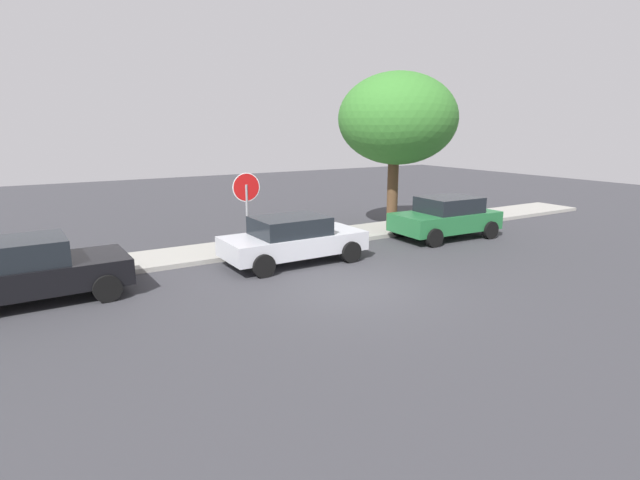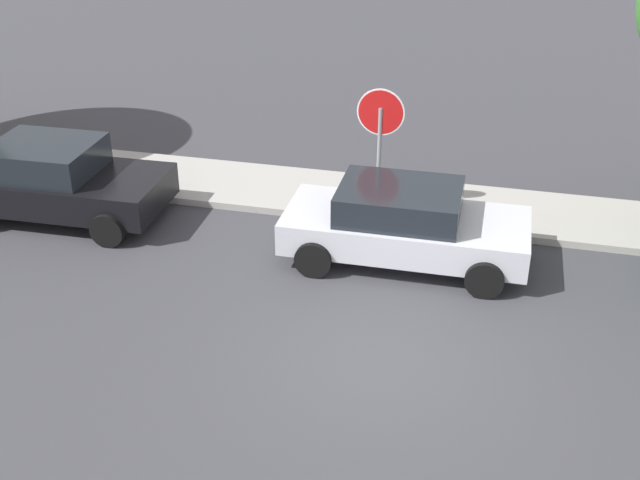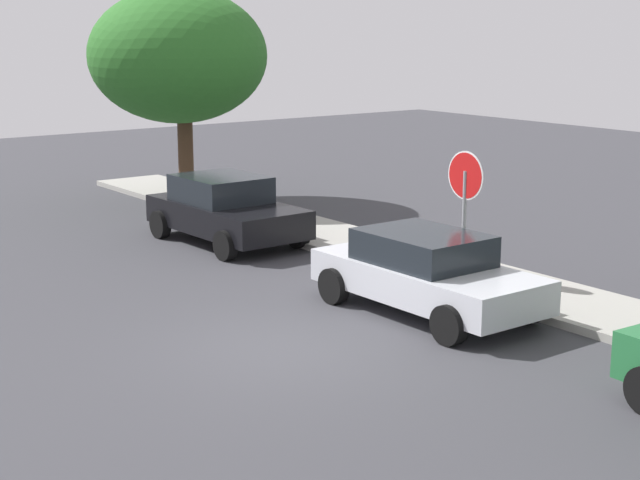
# 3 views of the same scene
# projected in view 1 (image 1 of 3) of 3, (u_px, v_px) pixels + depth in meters

# --- Properties ---
(ground_plane) EXTENTS (60.00, 60.00, 0.00)m
(ground_plane) POSITION_uv_depth(u_px,v_px,m) (351.00, 288.00, 12.53)
(ground_plane) COLOR #38383D
(sidewalk_curb) EXTENTS (32.00, 2.08, 0.14)m
(sidewalk_curb) POSITION_uv_depth(u_px,v_px,m) (265.00, 245.00, 16.71)
(sidewalk_curb) COLOR #9E9B93
(sidewalk_curb) RESTS_ON ground_plane
(stop_sign) EXTENTS (0.90, 0.08, 2.58)m
(stop_sign) POSITION_uv_depth(u_px,v_px,m) (247.00, 198.00, 15.43)
(stop_sign) COLOR gray
(stop_sign) RESTS_ON ground_plane
(parked_car_silver) EXTENTS (4.22, 2.04, 1.39)m
(parked_car_silver) POSITION_uv_depth(u_px,v_px,m) (293.00, 239.00, 14.71)
(parked_car_silver) COLOR silver
(parked_car_silver) RESTS_ON ground_plane
(parked_car_black) EXTENTS (4.10, 2.18, 1.50)m
(parked_car_black) POSITION_uv_depth(u_px,v_px,m) (30.00, 270.00, 11.40)
(parked_car_black) COLOR black
(parked_car_black) RESTS_ON ground_plane
(parked_car_green) EXTENTS (3.95, 2.19, 1.48)m
(parked_car_green) POSITION_uv_depth(u_px,v_px,m) (446.00, 217.00, 18.01)
(parked_car_green) COLOR #236B38
(parked_car_green) RESTS_ON ground_plane
(street_tree_near_corner) EXTENTS (4.44, 4.44, 5.94)m
(street_tree_near_corner) POSITION_uv_depth(u_px,v_px,m) (398.00, 119.00, 18.55)
(street_tree_near_corner) COLOR #513823
(street_tree_near_corner) RESTS_ON ground_plane
(fire_hydrant) EXTENTS (0.30, 0.22, 0.72)m
(fire_hydrant) POSITION_uv_depth(u_px,v_px,m) (457.00, 217.00, 20.17)
(fire_hydrant) COLOR gold
(fire_hydrant) RESTS_ON ground_plane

